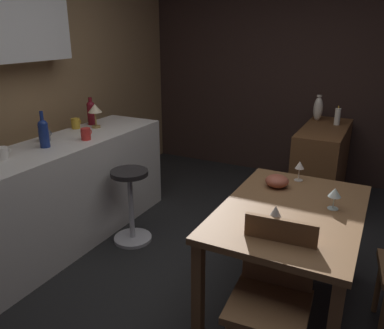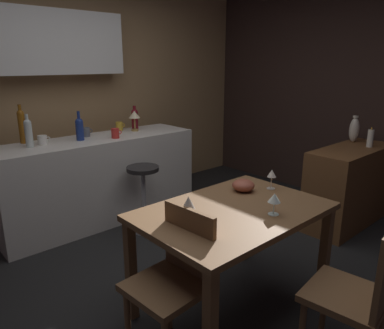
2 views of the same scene
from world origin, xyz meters
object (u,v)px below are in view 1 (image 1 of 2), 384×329
object	(u,v)px
bar_stool	(131,204)
wine_glass_right	(300,166)
fruit_bowl	(277,181)
cup_white	(2,153)
pillar_candle_tall	(337,117)
wine_bottle_ruby	(91,112)
cup_red	(86,134)
cup_mustard	(76,123)
wine_bottle_cobalt	(44,132)
sideboard_cabinet	(321,164)
chair_near_window	(272,294)
vase_ceramic_ivory	(318,109)
wine_glass_center	(335,193)
wine_glass_left	(275,213)
cup_slate	(44,136)
counter_lamp	(95,110)
dining_table	(290,222)

from	to	relation	value
bar_stool	wine_glass_right	size ratio (longest dim) A/B	4.45
fruit_bowl	cup_white	world-z (taller)	cup_white
fruit_bowl	pillar_candle_tall	size ratio (longest dim) A/B	0.81
wine_bottle_ruby	bar_stool	bearing A→B (deg)	-118.82
wine_glass_right	cup_white	xyz separation A→B (m)	(-0.97, 1.93, 0.09)
wine_glass_right	cup_red	bearing A→B (deg)	99.61
cup_mustard	pillar_candle_tall	xyz separation A→B (m)	(1.64, -2.14, -0.04)
wine_bottle_cobalt	sideboard_cabinet	bearing A→B (deg)	-41.85
sideboard_cabinet	pillar_candle_tall	xyz separation A→B (m)	(0.17, -0.09, 0.50)
chair_near_window	wine_glass_right	bearing A→B (deg)	6.52
wine_glass_right	vase_ceramic_ivory	size ratio (longest dim) A/B	0.52
wine_glass_center	pillar_candle_tall	xyz separation A→B (m)	(1.98, 0.26, 0.07)
sideboard_cabinet	vase_ceramic_ivory	world-z (taller)	vase_ceramic_ivory
wine_glass_left	cup_white	size ratio (longest dim) A/B	1.51
wine_glass_right	wine_glass_center	bearing A→B (deg)	-141.92
chair_near_window	wine_bottle_ruby	bearing A→B (deg)	61.51
fruit_bowl	cup_mustard	world-z (taller)	cup_mustard
wine_bottle_ruby	pillar_candle_tall	world-z (taller)	wine_bottle_ruby
wine_glass_right	wine_bottle_cobalt	world-z (taller)	wine_bottle_cobalt
sideboard_cabinet	cup_red	size ratio (longest dim) A/B	9.52
wine_bottle_ruby	wine_bottle_cobalt	xyz separation A→B (m)	(-0.77, -0.19, -0.00)
wine_bottle_cobalt	vase_ceramic_ivory	xyz separation A→B (m)	(2.34, -1.69, -0.07)
wine_bottle_ruby	wine_glass_center	bearing A→B (deg)	-102.84
bar_stool	cup_white	world-z (taller)	cup_white
sideboard_cabinet	cup_white	world-z (taller)	cup_white
cup_mustard	cup_slate	xyz separation A→B (m)	(-0.45, -0.08, -0.00)
wine_glass_center	counter_lamp	distance (m)	2.30
wine_bottle_ruby	pillar_candle_tall	size ratio (longest dim) A/B	1.32
chair_near_window	cup_mustard	world-z (taller)	cup_mustard
vase_ceramic_ivory	wine_glass_right	bearing A→B (deg)	-173.74
pillar_candle_tall	wine_glass_right	bearing A→B (deg)	178.67
wine_glass_left	wine_bottle_ruby	world-z (taller)	wine_bottle_ruby
sideboard_cabinet	wine_bottle_cobalt	size ratio (longest dim) A/B	3.77
wine_glass_center	counter_lamp	size ratio (longest dim) A/B	0.61
sideboard_cabinet	pillar_candle_tall	bearing A→B (deg)	-27.16
bar_stool	pillar_candle_tall	bearing A→B (deg)	-37.21
dining_table	counter_lamp	world-z (taller)	counter_lamp
wine_bottle_ruby	cup_white	xyz separation A→B (m)	(-1.13, -0.14, -0.08)
fruit_bowl	cup_red	size ratio (longest dim) A/B	1.43
chair_near_window	pillar_candle_tall	bearing A→B (deg)	1.75
chair_near_window	wine_bottle_cobalt	distance (m)	2.11
bar_stool	wine_glass_left	xyz separation A→B (m)	(-0.65, -1.43, 0.52)
counter_lamp	dining_table	bearing A→B (deg)	-105.83
chair_near_window	sideboard_cabinet	bearing A→B (deg)	3.89
wine_glass_left	pillar_candle_tall	distance (m)	2.49
chair_near_window	wine_bottle_ruby	world-z (taller)	wine_bottle_ruby
dining_table	wine_glass_right	size ratio (longest dim) A/B	8.29
chair_near_window	vase_ceramic_ivory	world-z (taller)	vase_ceramic_ivory
wine_glass_center	vase_ceramic_ivory	distance (m)	2.16
dining_table	wine_glass_left	xyz separation A→B (m)	(-0.39, 0.00, 0.23)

